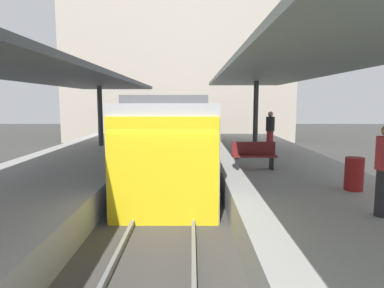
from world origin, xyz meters
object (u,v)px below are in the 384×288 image
at_px(platform_bench, 254,154).
at_px(passenger_mid_platform, 270,131).
at_px(litter_bin, 354,174).
at_px(commuter_train, 177,132).

relative_size(platform_bench, passenger_mid_platform, 0.80).
xyz_separation_m(platform_bench, litter_bin, (1.95, -2.65, -0.06)).
height_order(platform_bench, passenger_mid_platform, passenger_mid_platform).
bearing_deg(platform_bench, commuter_train, 118.06).
xyz_separation_m(litter_bin, passenger_mid_platform, (-0.65, 6.16, 0.51)).
relative_size(commuter_train, passenger_mid_platform, 9.14).
height_order(commuter_train, platform_bench, commuter_train).
xyz_separation_m(commuter_train, passenger_mid_platform, (3.98, -1.50, 0.18)).
distance_m(commuter_train, litter_bin, 8.95).
xyz_separation_m(commuter_train, litter_bin, (4.62, -7.66, -0.33)).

